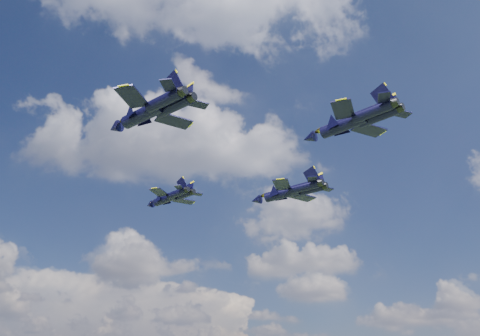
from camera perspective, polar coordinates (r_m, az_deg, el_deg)
name	(u,v)px	position (r m, az deg, el deg)	size (l,w,h in m)	color
jet_lead	(164,199)	(92.08, -9.21, -3.77)	(12.35, 11.73, 3.28)	black
jet_left	(140,115)	(69.80, -12.04, 6.31)	(16.43, 14.40, 4.22)	black
jet_right	(280,194)	(97.07, 4.90, -3.15)	(17.29, 14.51, 4.37)	black
jet_slot	(340,126)	(73.54, 12.12, 5.07)	(15.68, 14.89, 4.16)	black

